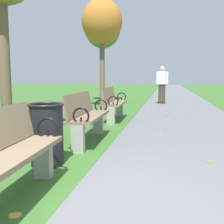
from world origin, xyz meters
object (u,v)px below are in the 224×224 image
(tree_3, at_px, (102,23))
(tree_4, at_px, (103,29))
(park_bench_1, at_px, (4,155))
(park_bench_3, at_px, (114,103))
(park_bench_2, at_px, (87,116))
(pedestrian_walking, at_px, (162,83))
(trash_bin, at_px, (47,134))

(tree_3, distance_m, tree_4, 2.83)
(park_bench_1, relative_size, park_bench_3, 1.00)
(park_bench_3, bearing_deg, park_bench_2, -90.00)
(tree_4, bearing_deg, pedestrian_walking, -18.80)
(pedestrian_walking, xyz_separation_m, trash_bin, (-1.36, -8.74, -0.50))
(park_bench_3, bearing_deg, tree_3, 109.11)
(park_bench_3, xyz_separation_m, tree_4, (-1.66, 5.74, 2.96))
(park_bench_2, xyz_separation_m, pedestrian_walking, (1.21, 7.36, 0.44))
(park_bench_3, bearing_deg, tree_4, 106.14)
(park_bench_1, bearing_deg, pedestrian_walking, 83.07)
(park_bench_3, height_order, trash_bin, park_bench_3)
(pedestrian_walking, bearing_deg, tree_4, 161.20)
(park_bench_1, distance_m, park_bench_3, 5.19)
(park_bench_3, distance_m, trash_bin, 3.98)
(trash_bin, bearing_deg, park_bench_1, -83.08)
(pedestrian_walking, distance_m, trash_bin, 8.86)
(park_bench_1, xyz_separation_m, pedestrian_walking, (1.21, 9.95, 0.44))
(park_bench_1, height_order, park_bench_3, same)
(pedestrian_walking, bearing_deg, park_bench_2, -99.33)
(pedestrian_walking, relative_size, trash_bin, 1.93)
(trash_bin, bearing_deg, tree_4, 98.85)
(park_bench_1, distance_m, tree_4, 11.44)
(park_bench_1, relative_size, park_bench_2, 1.00)
(tree_3, distance_m, trash_bin, 7.56)
(park_bench_1, distance_m, trash_bin, 1.22)
(park_bench_3, distance_m, pedestrian_walking, 4.93)
(park_bench_1, height_order, trash_bin, park_bench_1)
(park_bench_2, xyz_separation_m, tree_3, (-1.04, 5.59, 2.72))
(tree_4, height_order, pedestrian_walking, tree_4)
(park_bench_2, height_order, tree_4, tree_4)
(tree_3, bearing_deg, trash_bin, -82.73)
(park_bench_1, xyz_separation_m, tree_3, (-1.04, 8.18, 2.72))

